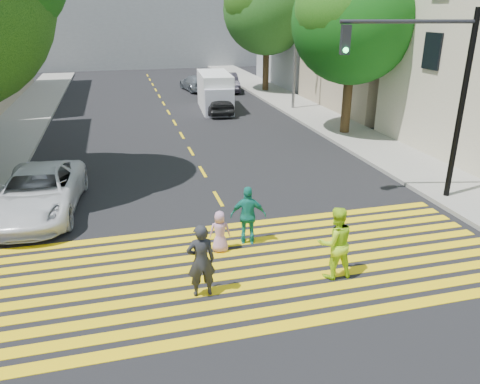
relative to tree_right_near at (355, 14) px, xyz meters
name	(u,v)px	position (x,y,z in m)	size (l,w,h in m)	color
ground	(273,294)	(-8.35, -13.06, -5.93)	(120.00, 120.00, 0.00)	black
sidewalk_left	(28,115)	(-16.85, 8.94, -5.85)	(3.00, 40.00, 0.15)	gray
sidewalk_right	(332,124)	(0.15, 1.94, -5.85)	(3.00, 60.00, 0.15)	gray
curb_red	(3,218)	(-15.25, -7.06, -5.85)	(0.20, 8.00, 0.16)	maroon
crosswalk	(257,266)	(-8.35, -11.79, -5.92)	(13.40, 5.30, 0.01)	yellow
lane_line	(166,108)	(-8.35, 9.44, -5.92)	(0.12, 34.40, 0.01)	yellow
building_right_tan	(404,28)	(6.65, 5.94, -0.93)	(10.00, 10.00, 10.00)	tan
building_right_grey	(330,23)	(6.65, 16.94, -0.93)	(10.00, 10.00, 10.00)	gray
backdrop_block	(137,10)	(-8.35, 34.94, 0.07)	(30.00, 8.00, 12.00)	gray
tree_right_near	(355,14)	(0.00, 0.00, 0.00)	(7.41, 7.21, 8.76)	#301F11
tree_right_far	(268,5)	(0.07, 13.91, 0.49)	(8.06, 7.83, 9.50)	black
pedestrian_man	(201,261)	(-9.94, -12.68, -5.03)	(0.65, 0.43, 1.78)	#24262A
pedestrian_woman	(335,243)	(-6.66, -12.70, -5.01)	(0.89, 0.70, 1.84)	#BAF11E
pedestrian_child	(220,232)	(-9.09, -10.74, -5.34)	(0.57, 0.37, 1.17)	#BE88AE
pedestrian_extra	(248,216)	(-8.22, -10.48, -5.08)	(0.99, 0.41, 1.69)	#198779
white_sedan	(38,192)	(-14.15, -6.79, -5.20)	(2.41, 5.24, 1.45)	silver
dark_car_near	(218,102)	(-5.33, 6.90, -5.23)	(1.64, 4.08, 1.39)	black
silver_car	(196,83)	(-5.26, 15.74, -5.31)	(1.74, 4.27, 1.24)	gray
dark_car_parked	(228,82)	(-2.82, 14.83, -5.23)	(1.46, 4.19, 1.38)	#25222D
white_van	(215,93)	(-5.29, 7.87, -4.82)	(2.26, 5.08, 2.33)	white
traffic_signal	(430,82)	(-1.83, -8.85, -1.89)	(4.18, 1.15, 6.23)	black
street_lamp	(293,18)	(-0.65, 6.60, -0.28)	(2.23, 0.43, 9.83)	slate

